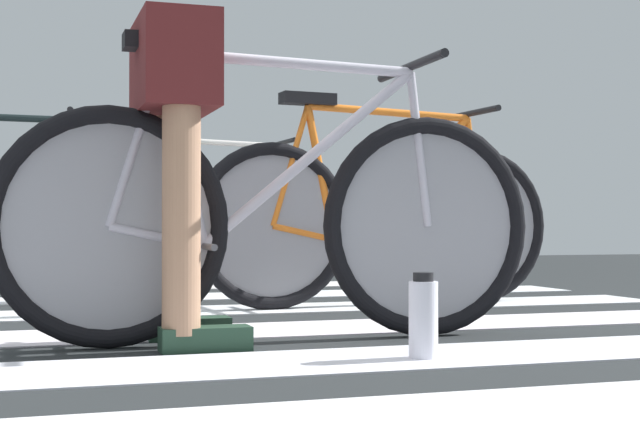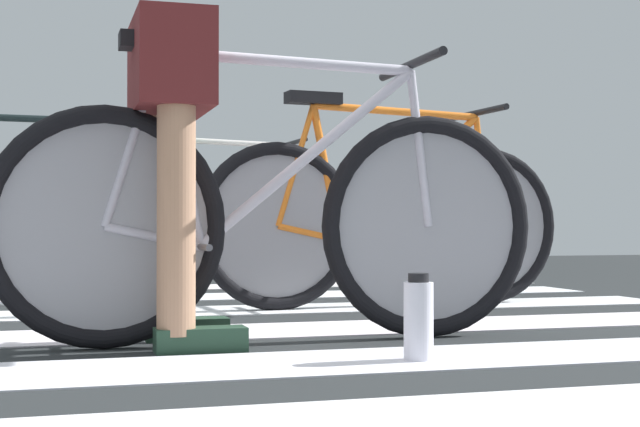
{
  "view_description": "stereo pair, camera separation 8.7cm",
  "coord_description": "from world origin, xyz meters",
  "px_view_note": "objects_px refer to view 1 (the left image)",
  "views": [
    {
      "loc": [
        -0.34,
        -2.84,
        0.38
      ],
      "look_at": [
        0.61,
        0.15,
        0.42
      ],
      "focal_mm": 52.59,
      "sensor_mm": 36.0,
      "label": 1
    },
    {
      "loc": [
        -0.26,
        -2.84,
        0.38
      ],
      "look_at": [
        0.61,
        0.15,
        0.42
      ],
      "focal_mm": 52.59,
      "sensor_mm": 36.0,
      "label": 2
    }
  ],
  "objects_px": {
    "bicycle_4_of_4": "(211,221)",
    "water_bottle": "(423,318)",
    "bicycle_2_of_4": "(380,220)",
    "cyclist_4_of_4": "(160,175)",
    "cyclist_1_of_4": "(175,134)",
    "bicycle_1_of_4": "(275,218)"
  },
  "relations": [
    {
      "from": "bicycle_2_of_4",
      "to": "cyclist_4_of_4",
      "type": "relative_size",
      "value": 1.69
    },
    {
      "from": "bicycle_1_of_4",
      "to": "cyclist_4_of_4",
      "type": "relative_size",
      "value": 1.7
    },
    {
      "from": "bicycle_1_of_4",
      "to": "cyclist_1_of_4",
      "type": "distance_m",
      "value": 0.4
    },
    {
      "from": "bicycle_2_of_4",
      "to": "cyclist_4_of_4",
      "type": "bearing_deg",
      "value": 108.15
    },
    {
      "from": "cyclist_1_of_4",
      "to": "bicycle_4_of_4",
      "type": "bearing_deg",
      "value": 76.83
    },
    {
      "from": "bicycle_2_of_4",
      "to": "bicycle_4_of_4",
      "type": "bearing_deg",
      "value": 98.87
    },
    {
      "from": "bicycle_1_of_4",
      "to": "cyclist_1_of_4",
      "type": "relative_size",
      "value": 1.77
    },
    {
      "from": "bicycle_1_of_4",
      "to": "water_bottle",
      "type": "bearing_deg",
      "value": -59.65
    },
    {
      "from": "bicycle_2_of_4",
      "to": "bicycle_4_of_4",
      "type": "relative_size",
      "value": 1.0
    },
    {
      "from": "bicycle_1_of_4",
      "to": "cyclist_1_of_4",
      "type": "height_order",
      "value": "cyclist_1_of_4"
    },
    {
      "from": "bicycle_1_of_4",
      "to": "bicycle_2_of_4",
      "type": "height_order",
      "value": "same"
    },
    {
      "from": "bicycle_4_of_4",
      "to": "water_bottle",
      "type": "distance_m",
      "value": 3.34
    },
    {
      "from": "bicycle_4_of_4",
      "to": "water_bottle",
      "type": "xyz_separation_m",
      "value": [
        -0.07,
        -3.33,
        -0.27
      ]
    },
    {
      "from": "cyclist_1_of_4",
      "to": "bicycle_2_of_4",
      "type": "height_order",
      "value": "cyclist_1_of_4"
    },
    {
      "from": "bicycle_2_of_4",
      "to": "cyclist_4_of_4",
      "type": "distance_m",
      "value": 1.91
    },
    {
      "from": "cyclist_1_of_4",
      "to": "water_bottle",
      "type": "height_order",
      "value": "cyclist_1_of_4"
    },
    {
      "from": "cyclist_1_of_4",
      "to": "bicycle_2_of_4",
      "type": "xyz_separation_m",
      "value": [
        1.09,
        1.09,
        -0.25
      ]
    },
    {
      "from": "cyclist_4_of_4",
      "to": "water_bottle",
      "type": "xyz_separation_m",
      "value": [
        0.24,
        -3.32,
        -0.55
      ]
    },
    {
      "from": "bicycle_1_of_4",
      "to": "cyclist_4_of_4",
      "type": "bearing_deg",
      "value": 89.07
    },
    {
      "from": "bicycle_1_of_4",
      "to": "bicycle_2_of_4",
      "type": "distance_m",
      "value": 1.34
    },
    {
      "from": "bicycle_4_of_4",
      "to": "water_bottle",
      "type": "height_order",
      "value": "bicycle_4_of_4"
    },
    {
      "from": "bicycle_1_of_4",
      "to": "cyclist_1_of_4",
      "type": "xyz_separation_m",
      "value": [
        -0.31,
        -0.0,
        0.25
      ]
    }
  ]
}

